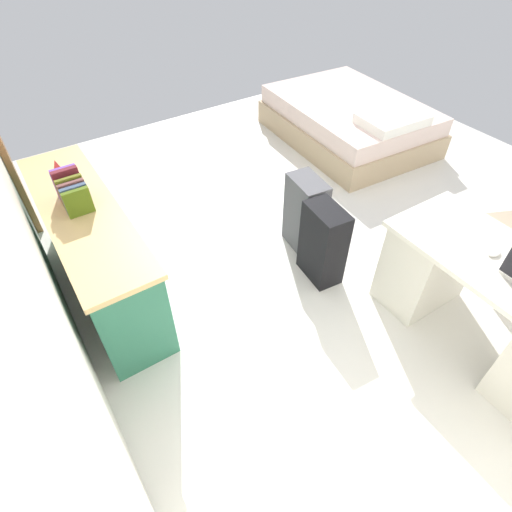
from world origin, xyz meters
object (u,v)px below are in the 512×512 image
Objects in this scene: computer_mouse at (494,252)px; figurine_small at (57,167)px; desk at (487,304)px; suitcase_spare_grey at (305,214)px; bed at (349,121)px; suitcase_black at (323,244)px; credenza at (95,250)px.

computer_mouse is 0.91× the size of figurine_small.
figurine_small is at bearing 41.74° from computer_mouse.
desk is at bearing -140.78° from figurine_small.
figurine_small reaches higher than suitcase_spare_grey.
bed is 18.07× the size of figurine_small.
computer_mouse is (-0.97, -0.49, 0.42)m from suitcase_black.
suitcase_black is at bearing -118.57° from credenza.
suitcase_spare_grey reaches higher than suitcase_black.
figurine_small is at bearing 65.80° from suitcase_spare_grey.
suitcase_spare_grey reaches higher than bed.
desk is at bearing -158.71° from suitcase_spare_grey.
credenza is 0.91× the size of bed.
bed is 3.01× the size of suitcase_black.
credenza reaches higher than suitcase_black.
suitcase_spare_grey is at bearing -121.32° from figurine_small.
computer_mouse is (-1.34, -0.38, 0.41)m from suitcase_spare_grey.
suitcase_black is 6.01× the size of figurine_small.
credenza is at bearing 46.17° from desk.
desk is 13.19× the size of figurine_small.
computer_mouse is (-2.57, 1.27, 0.50)m from bed.
computer_mouse reaches higher than suitcase_spare_grey.
figurine_small is (0.99, 1.63, 0.50)m from suitcase_spare_grey.
suitcase_spare_grey is (-1.23, 1.65, 0.09)m from bed.
suitcase_black is 2.10m from figurine_small.
suitcase_black is 1.17m from computer_mouse.
credenza is 3.37m from bed.
suitcase_spare_grey is 6.70× the size of computer_mouse.
figurine_small is at bearing 94.18° from bed.
credenza reaches higher than computer_mouse.
suitcase_spare_grey is 6.09× the size of figurine_small.
desk is 1.19m from suitcase_black.
credenza is at bearing 81.34° from suitcase_spare_grey.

